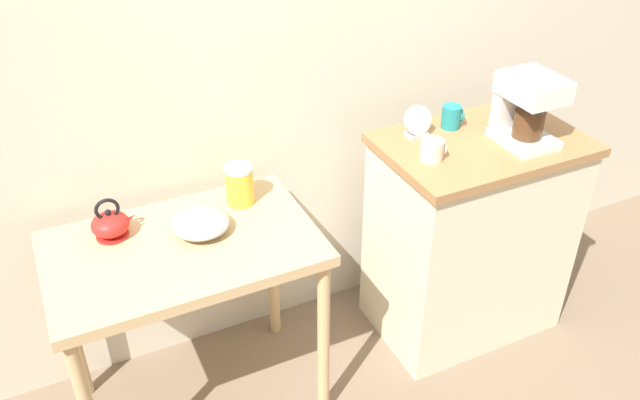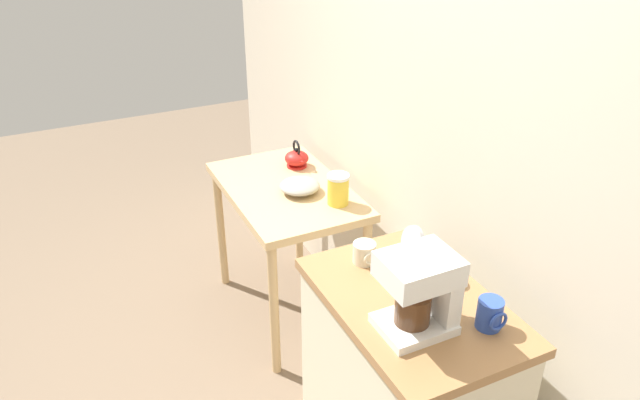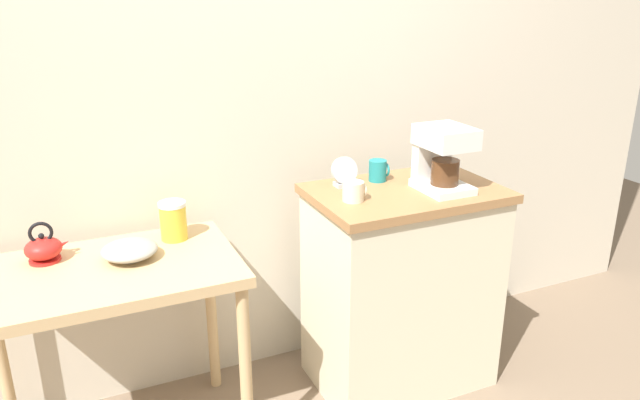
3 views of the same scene
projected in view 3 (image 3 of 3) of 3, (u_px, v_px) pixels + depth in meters
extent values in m
cube|color=beige|center=(259.00, 55.00, 2.46)|extent=(4.40, 0.10, 2.80)
cube|color=tan|center=(109.00, 273.00, 2.07)|extent=(0.88, 0.56, 0.04)
cylinder|color=tan|center=(246.00, 375.00, 2.15)|extent=(0.04, 0.04, 0.72)
cylinder|color=tan|center=(1.00, 358.00, 2.25)|extent=(0.04, 0.04, 0.72)
cylinder|color=tan|center=(211.00, 313.00, 2.56)|extent=(0.04, 0.04, 0.72)
cube|color=beige|center=(401.00, 291.00, 2.60)|extent=(0.74, 0.48, 0.86)
cube|color=#9E7044|center=(406.00, 193.00, 2.45)|extent=(0.77, 0.51, 0.04)
cylinder|color=#9E998C|center=(130.00, 258.00, 2.13)|extent=(0.09, 0.09, 0.01)
ellipsoid|color=#9E998C|center=(130.00, 250.00, 2.12)|extent=(0.19, 0.19, 0.05)
cylinder|color=red|center=(45.00, 260.00, 2.11)|extent=(0.11, 0.11, 0.01)
ellipsoid|color=red|center=(43.00, 249.00, 2.10)|extent=(0.12, 0.12, 0.07)
cone|color=red|center=(62.00, 245.00, 2.12)|extent=(0.06, 0.03, 0.04)
sphere|color=black|center=(41.00, 236.00, 2.08)|extent=(0.02, 0.02, 0.02)
torus|color=black|center=(41.00, 233.00, 2.08)|extent=(0.08, 0.01, 0.08)
cylinder|color=gold|center=(173.00, 222.00, 2.28)|extent=(0.10, 0.10, 0.13)
cylinder|color=white|center=(172.00, 204.00, 2.25)|extent=(0.10, 0.10, 0.01)
cube|color=white|center=(442.00, 187.00, 2.42)|extent=(0.18, 0.22, 0.03)
cube|color=white|center=(432.00, 154.00, 2.45)|extent=(0.16, 0.05, 0.26)
cube|color=white|center=(446.00, 137.00, 2.35)|extent=(0.18, 0.22, 0.08)
cylinder|color=#4C2D19|center=(445.00, 172.00, 2.39)|extent=(0.11, 0.11, 0.10)
cylinder|color=teal|center=(378.00, 171.00, 2.53)|extent=(0.07, 0.07, 0.09)
torus|color=teal|center=(386.00, 169.00, 2.54)|extent=(0.01, 0.06, 0.06)
cylinder|color=#2D4CAD|center=(433.00, 163.00, 2.62)|extent=(0.08, 0.08, 0.10)
torus|color=#2D4CAD|center=(441.00, 162.00, 2.64)|extent=(0.01, 0.07, 0.07)
cylinder|color=beige|center=(353.00, 191.00, 2.30)|extent=(0.08, 0.08, 0.08)
torus|color=beige|center=(363.00, 190.00, 2.31)|extent=(0.01, 0.05, 0.05)
cube|color=#B2B5BA|center=(344.00, 184.00, 2.47)|extent=(0.08, 0.06, 0.02)
cylinder|color=#B2B5BA|center=(344.00, 170.00, 2.45)|extent=(0.11, 0.05, 0.11)
cylinder|color=black|center=(345.00, 170.00, 2.45)|extent=(0.10, 0.04, 0.09)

